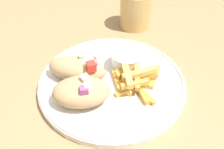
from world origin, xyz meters
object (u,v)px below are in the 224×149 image
(pita_sandwich_far, at_px, (77,68))
(fries_pile, at_px, (134,80))
(sauce_ramekin, at_px, (127,59))
(plate, at_px, (112,83))
(pita_sandwich_near, at_px, (81,92))
(water_glass, at_px, (135,11))

(pita_sandwich_far, distance_m, fries_pile, 0.12)
(sauce_ramekin, bearing_deg, fries_pile, -78.94)
(plate, relative_size, fries_pile, 2.56)
(plate, relative_size, pita_sandwich_near, 2.76)
(fries_pile, distance_m, water_glass, 0.26)
(pita_sandwich_far, relative_size, sauce_ramekin, 1.94)
(plate, bearing_deg, fries_pile, -13.31)
(plate, bearing_deg, pita_sandwich_far, 167.21)
(plate, xyz_separation_m, water_glass, (0.07, 0.25, 0.03))
(pita_sandwich_far, bearing_deg, pita_sandwich_near, -64.39)
(pita_sandwich_near, xyz_separation_m, sauce_ramekin, (0.10, 0.10, -0.00))
(water_glass, bearing_deg, plate, -106.55)
(plate, relative_size, water_glass, 3.20)
(pita_sandwich_near, height_order, pita_sandwich_far, pita_sandwich_far)
(pita_sandwich_near, relative_size, fries_pile, 0.93)
(pita_sandwich_near, height_order, fries_pile, pita_sandwich_near)
(plate, bearing_deg, sauce_ramekin, 54.06)
(plate, height_order, sauce_ramekin, sauce_ramekin)
(fries_pile, bearing_deg, pita_sandwich_far, 167.01)
(plate, height_order, fries_pile, fries_pile)
(plate, distance_m, pita_sandwich_far, 0.08)
(plate, distance_m, sauce_ramekin, 0.06)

